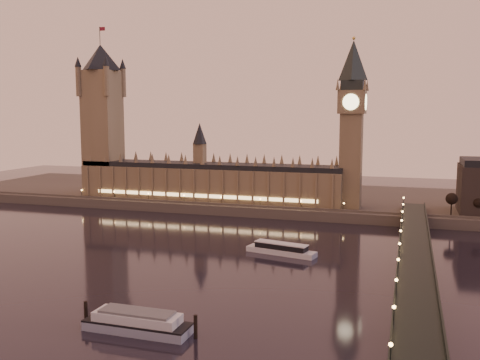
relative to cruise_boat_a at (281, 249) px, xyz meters
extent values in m
plane|color=black|center=(-33.85, -21.38, -2.32)|extent=(700.00, 700.00, 0.00)
cube|color=#423D35|center=(-3.85, 143.62, 0.68)|extent=(560.00, 130.00, 6.00)
cube|color=brown|center=(-73.85, 99.62, 14.68)|extent=(180.00, 26.00, 22.00)
cube|color=black|center=(-73.85, 99.62, 27.28)|extent=(180.00, 22.00, 3.20)
cube|color=#FFCC7F|center=(-73.85, 86.12, 8.68)|extent=(153.00, 0.25, 2.20)
cube|color=brown|center=(-153.85, 99.62, 47.68)|extent=(22.00, 22.00, 88.00)
cone|color=black|center=(-153.85, 99.62, 100.68)|extent=(31.68, 31.68, 18.00)
cylinder|color=black|center=(-153.85, 99.62, 115.68)|extent=(0.44, 0.44, 12.00)
cube|color=maroon|center=(-151.65, 99.62, 120.18)|extent=(4.00, 0.15, 2.50)
cube|color=brown|center=(20.15, 99.62, 32.68)|extent=(13.00, 13.00, 58.00)
cube|color=brown|center=(20.15, 99.62, 68.68)|extent=(16.00, 16.00, 14.00)
cylinder|color=#FFEAA5|center=(20.15, 91.44, 68.68)|extent=(9.60, 0.35, 9.60)
cylinder|color=#FFEAA5|center=(11.97, 99.62, 68.68)|extent=(0.35, 9.60, 9.60)
cube|color=black|center=(20.15, 99.62, 78.68)|extent=(13.00, 13.00, 6.00)
cone|color=black|center=(20.15, 99.62, 93.68)|extent=(17.68, 17.68, 24.00)
sphere|color=gold|center=(20.15, 99.62, 106.68)|extent=(2.00, 2.00, 2.00)
cube|color=black|center=(58.15, -21.38, 5.68)|extent=(13.00, 260.00, 2.00)
cube|color=black|center=(51.85, -21.38, 7.18)|extent=(0.60, 260.00, 1.00)
cube|color=black|center=(64.45, -21.38, 7.18)|extent=(0.60, 260.00, 1.00)
cylinder|color=black|center=(78.78, 87.62, 7.97)|extent=(0.70, 0.70, 8.58)
sphere|color=black|center=(78.78, 87.62, 12.45)|extent=(5.72, 5.72, 5.72)
cylinder|color=black|center=(93.31, 87.62, 7.97)|extent=(0.70, 0.70, 8.58)
sphere|color=black|center=(93.31, 87.62, 12.45)|extent=(5.72, 5.72, 5.72)
cube|color=silver|center=(0.00, 0.00, -1.11)|extent=(33.72, 13.97, 2.42)
cube|color=black|center=(0.00, 0.00, 1.30)|extent=(25.07, 10.90, 2.42)
cube|color=silver|center=(0.00, 0.00, 2.73)|extent=(25.78, 11.32, 0.44)
cube|color=#8390A7|center=(-20.14, -98.84, -1.01)|extent=(32.36, 9.26, 2.63)
cube|color=black|center=(-20.14, -98.84, 0.56)|extent=(32.36, 9.26, 0.50)
cube|color=silver|center=(-20.14, -98.84, 2.12)|extent=(26.30, 8.22, 2.63)
cube|color=#595B5E|center=(-20.14, -98.84, 3.79)|extent=(22.25, 7.19, 0.71)
cylinder|color=black|center=(-38.32, -97.75, 1.11)|extent=(1.11, 1.11, 6.87)
cylinder|color=black|center=(-1.97, -97.94, 1.11)|extent=(1.11, 1.11, 6.87)
camera|label=1|loc=(54.50, -233.46, 61.48)|focal=40.00mm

